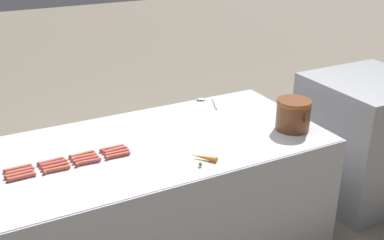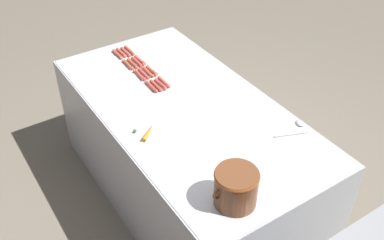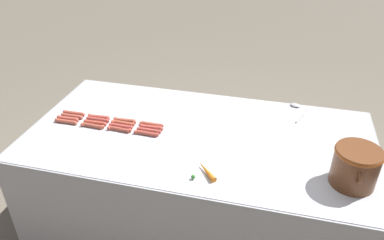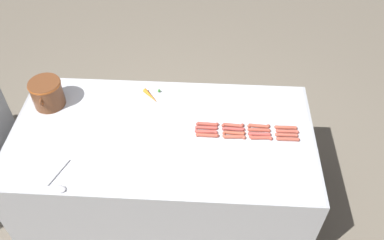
# 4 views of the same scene
# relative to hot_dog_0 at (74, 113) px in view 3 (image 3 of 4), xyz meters

# --- Properties ---
(ground_plane) EXTENTS (20.00, 20.00, 0.00)m
(ground_plane) POSITION_rel_hot_dog_0_xyz_m (0.02, 0.86, -0.88)
(ground_plane) COLOR #756B5B
(griddle_counter) EXTENTS (1.08, 2.11, 0.86)m
(griddle_counter) POSITION_rel_hot_dog_0_xyz_m (0.02, 0.86, -0.44)
(griddle_counter) COLOR #ADAFB5
(griddle_counter) RESTS_ON ground_plane
(hot_dog_0) EXTENTS (0.03, 0.16, 0.02)m
(hot_dog_0) POSITION_rel_hot_dog_0_xyz_m (0.00, 0.00, 0.00)
(hot_dog_0) COLOR #AE4E3D
(hot_dog_0) RESTS_ON griddle_counter
(hot_dog_1) EXTENTS (0.03, 0.16, 0.02)m
(hot_dog_1) POSITION_rel_hot_dog_0_xyz_m (0.00, 0.18, 0.00)
(hot_dog_1) COLOR #B74A3B
(hot_dog_1) RESTS_ON griddle_counter
(hot_dog_2) EXTENTS (0.03, 0.16, 0.02)m
(hot_dog_2) POSITION_rel_hot_dog_0_xyz_m (0.00, 0.36, 0.00)
(hot_dog_2) COLOR #B0513E
(hot_dog_2) RESTS_ON griddle_counter
(hot_dog_3) EXTENTS (0.03, 0.16, 0.02)m
(hot_dog_3) POSITION_rel_hot_dog_0_xyz_m (0.00, 0.55, 0.00)
(hot_dog_3) COLOR #AF4C3A
(hot_dog_3) RESTS_ON griddle_counter
(hot_dog_4) EXTENTS (0.03, 0.16, 0.02)m
(hot_dog_4) POSITION_rel_hot_dog_0_xyz_m (0.04, 0.01, 0.00)
(hot_dog_4) COLOR #B35241
(hot_dog_4) RESTS_ON griddle_counter
(hot_dog_5) EXTENTS (0.03, 0.16, 0.02)m
(hot_dog_5) POSITION_rel_hot_dog_0_xyz_m (0.03, 0.19, 0.00)
(hot_dog_5) COLOR #AF4740
(hot_dog_5) RESTS_ON griddle_counter
(hot_dog_6) EXTENTS (0.03, 0.16, 0.02)m
(hot_dog_6) POSITION_rel_hot_dog_0_xyz_m (0.04, 0.36, 0.00)
(hot_dog_6) COLOR #B25039
(hot_dog_6) RESTS_ON griddle_counter
(hot_dog_7) EXTENTS (0.03, 0.16, 0.02)m
(hot_dog_7) POSITION_rel_hot_dog_0_xyz_m (0.04, 0.56, 0.00)
(hot_dog_7) COLOR #B94941
(hot_dog_7) RESTS_ON griddle_counter
(hot_dog_8) EXTENTS (0.03, 0.16, 0.02)m
(hot_dog_8) POSITION_rel_hot_dog_0_xyz_m (0.07, -0.00, 0.00)
(hot_dog_8) COLOR #BA5142
(hot_dog_8) RESTS_ON griddle_counter
(hot_dog_9) EXTENTS (0.03, 0.16, 0.02)m
(hot_dog_9) POSITION_rel_hot_dog_0_xyz_m (0.07, 0.19, 0.00)
(hot_dog_9) COLOR #B74938
(hot_dog_9) RESTS_ON griddle_counter
(hot_dog_10) EXTENTS (0.03, 0.16, 0.02)m
(hot_dog_10) POSITION_rel_hot_dog_0_xyz_m (0.07, 0.37, 0.00)
(hot_dog_10) COLOR #B64641
(hot_dog_10) RESTS_ON griddle_counter
(hot_dog_11) EXTENTS (0.03, 0.16, 0.02)m
(hot_dog_11) POSITION_rel_hot_dog_0_xyz_m (0.07, 0.55, 0.00)
(hot_dog_11) COLOR #AD463D
(hot_dog_11) RESTS_ON griddle_counter
(hot_dog_12) EXTENTS (0.03, 0.16, 0.02)m
(hot_dog_12) POSITION_rel_hot_dog_0_xyz_m (0.11, 0.00, 0.00)
(hot_dog_12) COLOR #B5523E
(hot_dog_12) RESTS_ON griddle_counter
(hot_dog_13) EXTENTS (0.03, 0.16, 0.02)m
(hot_dog_13) POSITION_rel_hot_dog_0_xyz_m (0.11, 0.19, 0.00)
(hot_dog_13) COLOR #AF4F3C
(hot_dog_13) RESTS_ON griddle_counter
(hot_dog_14) EXTENTS (0.03, 0.16, 0.02)m
(hot_dog_14) POSITION_rel_hot_dog_0_xyz_m (0.11, 0.37, 0.00)
(hot_dog_14) COLOR #AE4A3B
(hot_dog_14) RESTS_ON griddle_counter
(hot_dog_15) EXTENTS (0.03, 0.16, 0.02)m
(hot_dog_15) POSITION_rel_hot_dog_0_xyz_m (0.11, 0.55, 0.00)
(hot_dog_15) COLOR #AB4639
(hot_dog_15) RESTS_ON griddle_counter
(bean_pot) EXTENTS (0.29, 0.23, 0.21)m
(bean_pot) POSITION_rel_hot_dog_0_xyz_m (0.26, 1.71, 0.10)
(bean_pot) COLOR brown
(bean_pot) RESTS_ON griddle_counter
(serving_spoon) EXTENTS (0.26, 0.14, 0.02)m
(serving_spoon) POSITION_rel_hot_dog_0_xyz_m (-0.44, 1.44, -0.00)
(serving_spoon) COLOR #B7B7BC
(serving_spoon) RESTS_ON griddle_counter
(carrot) EXTENTS (0.15, 0.13, 0.03)m
(carrot) POSITION_rel_hot_dog_0_xyz_m (0.37, 0.98, 0.00)
(carrot) COLOR orange
(carrot) RESTS_ON griddle_counter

